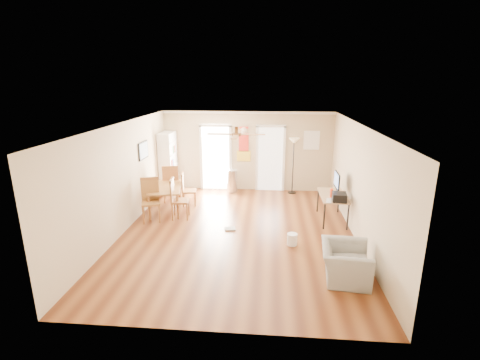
# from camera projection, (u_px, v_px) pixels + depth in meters

# --- Properties ---
(floor) EXTENTS (7.00, 7.00, 0.00)m
(floor) POSITION_uv_depth(u_px,v_px,m) (238.00, 232.00, 8.49)
(floor) COLOR brown
(floor) RESTS_ON ground
(ceiling) EXTENTS (5.50, 7.00, 0.00)m
(ceiling) POSITION_uv_depth(u_px,v_px,m) (238.00, 125.00, 7.77)
(ceiling) COLOR silver
(ceiling) RESTS_ON floor
(wall_back) EXTENTS (5.50, 0.04, 2.60)m
(wall_back) POSITION_uv_depth(u_px,v_px,m) (248.00, 151.00, 11.48)
(wall_back) COLOR beige
(wall_back) RESTS_ON floor
(wall_front) EXTENTS (5.50, 0.04, 2.60)m
(wall_front) POSITION_uv_depth(u_px,v_px,m) (214.00, 252.00, 4.78)
(wall_front) COLOR beige
(wall_front) RESTS_ON floor
(wall_left) EXTENTS (0.04, 7.00, 2.60)m
(wall_left) POSITION_uv_depth(u_px,v_px,m) (123.00, 178.00, 8.36)
(wall_left) COLOR beige
(wall_left) RESTS_ON floor
(wall_right) EXTENTS (0.04, 7.00, 2.60)m
(wall_right) POSITION_uv_depth(u_px,v_px,m) (359.00, 184.00, 7.91)
(wall_right) COLOR beige
(wall_right) RESTS_ON floor
(crown_molding) EXTENTS (5.50, 7.00, 0.08)m
(crown_molding) POSITION_uv_depth(u_px,v_px,m) (238.00, 126.00, 7.78)
(crown_molding) COLOR white
(crown_molding) RESTS_ON wall_back
(kitchen_doorway) EXTENTS (0.90, 0.10, 2.10)m
(kitchen_doorway) POSITION_uv_depth(u_px,v_px,m) (216.00, 158.00, 11.62)
(kitchen_doorway) COLOR white
(kitchen_doorway) RESTS_ON wall_back
(bathroom_doorway) EXTENTS (0.80, 0.10, 2.10)m
(bathroom_doorway) POSITION_uv_depth(u_px,v_px,m) (270.00, 159.00, 11.48)
(bathroom_doorway) COLOR white
(bathroom_doorway) RESTS_ON wall_back
(wall_decal) EXTENTS (0.46, 0.03, 1.10)m
(wall_decal) POSITION_uv_depth(u_px,v_px,m) (244.00, 144.00, 11.41)
(wall_decal) COLOR red
(wall_decal) RESTS_ON wall_back
(ac_grille) EXTENTS (0.50, 0.04, 0.60)m
(ac_grille) POSITION_uv_depth(u_px,v_px,m) (312.00, 140.00, 11.18)
(ac_grille) COLOR white
(ac_grille) RESTS_ON wall_back
(framed_poster) EXTENTS (0.04, 0.66, 0.48)m
(framed_poster) POSITION_uv_depth(u_px,v_px,m) (143.00, 150.00, 9.58)
(framed_poster) COLOR black
(framed_poster) RESTS_ON wall_left
(ceiling_fan) EXTENTS (1.24, 1.24, 0.20)m
(ceiling_fan) POSITION_uv_depth(u_px,v_px,m) (236.00, 134.00, 7.53)
(ceiling_fan) COLOR #593819
(ceiling_fan) RESTS_ON ceiling
(bookshelf) EXTENTS (0.59, 0.95, 1.96)m
(bookshelf) POSITION_uv_depth(u_px,v_px,m) (168.00, 163.00, 11.31)
(bookshelf) COLOR silver
(bookshelf) RESTS_ON floor
(dining_table) EXTENTS (1.13, 1.56, 0.71)m
(dining_table) POSITION_uv_depth(u_px,v_px,m) (166.00, 199.00, 9.80)
(dining_table) COLOR olive
(dining_table) RESTS_ON floor
(dining_chair_right_a) EXTENTS (0.46, 0.46, 0.96)m
(dining_chair_right_a) POSITION_uv_depth(u_px,v_px,m) (189.00, 189.00, 10.24)
(dining_chair_right_a) COLOR #AB7A37
(dining_chair_right_a) RESTS_ON floor
(dining_chair_right_b) EXTENTS (0.49, 0.49, 1.08)m
(dining_chair_right_b) POSITION_uv_depth(u_px,v_px,m) (180.00, 199.00, 9.24)
(dining_chair_right_b) COLOR #9E5D33
(dining_chair_right_b) RESTS_ON floor
(dining_chair_near) EXTENTS (0.58, 0.58, 1.12)m
(dining_chair_near) POSITION_uv_depth(u_px,v_px,m) (151.00, 200.00, 9.04)
(dining_chair_near) COLOR #A57235
(dining_chair_near) RESTS_ON floor
(dining_chair_far) EXTENTS (0.56, 0.56, 1.13)m
(dining_chair_far) POSITION_uv_depth(u_px,v_px,m) (171.00, 183.00, 10.57)
(dining_chair_far) COLOR #A55F35
(dining_chair_far) RESTS_ON floor
(trash_can) EXTENTS (0.42, 0.42, 0.75)m
(trash_can) POSITION_uv_depth(u_px,v_px,m) (232.00, 181.00, 11.45)
(trash_can) COLOR silver
(trash_can) RESTS_ON floor
(torchiere_lamp) EXTENTS (0.42, 0.42, 1.80)m
(torchiere_lamp) POSITION_uv_depth(u_px,v_px,m) (293.00, 166.00, 11.20)
(torchiere_lamp) COLOR black
(torchiere_lamp) RESTS_ON floor
(computer_desk) EXTENTS (0.65, 1.30, 0.69)m
(computer_desk) POSITION_uv_depth(u_px,v_px,m) (332.00, 208.00, 9.14)
(computer_desk) COLOR #A7805A
(computer_desk) RESTS_ON floor
(imac) EXTENTS (0.15, 0.62, 0.58)m
(imac) POSITION_uv_depth(u_px,v_px,m) (337.00, 183.00, 9.05)
(imac) COLOR black
(imac) RESTS_ON computer_desk
(keyboard) EXTENTS (0.18, 0.38, 0.01)m
(keyboard) POSITION_uv_depth(u_px,v_px,m) (329.00, 201.00, 8.61)
(keyboard) COLOR silver
(keyboard) RESTS_ON computer_desk
(printer) EXTENTS (0.37, 0.42, 0.20)m
(printer) POSITION_uv_depth(u_px,v_px,m) (339.00, 197.00, 8.58)
(printer) COLOR black
(printer) RESTS_ON computer_desk
(orange_bottle) EXTENTS (0.09, 0.09, 0.23)m
(orange_bottle) POSITION_uv_depth(u_px,v_px,m) (331.00, 193.00, 8.84)
(orange_bottle) COLOR #FD4516
(orange_bottle) RESTS_ON computer_desk
(wastebasket_a) EXTENTS (0.29, 0.29, 0.27)m
(wastebasket_a) POSITION_uv_depth(u_px,v_px,m) (292.00, 239.00, 7.81)
(wastebasket_a) COLOR white
(wastebasket_a) RESTS_ON floor
(floor_cloth) EXTENTS (0.30, 0.26, 0.04)m
(floor_cloth) POSITION_uv_depth(u_px,v_px,m) (230.00, 229.00, 8.64)
(floor_cloth) COLOR #A3A49E
(floor_cloth) RESTS_ON floor
(armchair) EXTENTS (0.96, 1.07, 0.64)m
(armchair) POSITION_uv_depth(u_px,v_px,m) (345.00, 263.00, 6.44)
(armchair) COLOR gray
(armchair) RESTS_ON floor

